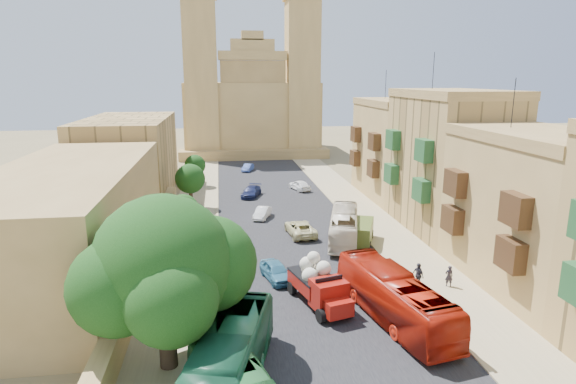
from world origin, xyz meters
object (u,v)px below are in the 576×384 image
object	(u,v)px
street_tree_a	(170,252)
car_cream	(300,228)
car_white_b	(299,185)
car_dkblue	(251,192)
church	(251,105)
ficus_tree	(165,269)
car_blue_b	(248,168)
car_blue_a	(276,271)
bus_green_north	(226,367)
street_tree_b	(183,211)
olive_pickup	(360,233)
pedestrian_c	(418,275)
red_truck	(319,284)
street_tree_d	(195,165)
bus_red_east	(394,297)
bus_cream_east	(344,226)
pedestrian_a	(449,276)
car_white_a	(262,213)
street_tree_c	(190,179)

from	to	relation	value
street_tree_a	car_cream	world-z (taller)	street_tree_a
car_white_b	car_dkblue	bearing A→B (deg)	3.39
church	ficus_tree	size ratio (longest dim) A/B	3.89
car_blue_b	street_tree_a	bearing A→B (deg)	-79.79
car_blue_a	car_blue_b	world-z (taller)	car_blue_a
bus_green_north	car_blue_b	bearing A→B (deg)	100.68
street_tree_b	olive_pickup	size ratio (longest dim) A/B	0.88
church	pedestrian_c	xyz separation A→B (m)	(7.50, -67.06, -8.58)
olive_pickup	red_truck	bearing A→B (deg)	-118.20
church	street_tree_d	world-z (taller)	church
bus_red_east	bus_cream_east	xyz separation A→B (m)	(0.75, 15.21, -0.14)
car_blue_a	pedestrian_a	size ratio (longest dim) A/B	2.51
car_blue_b	olive_pickup	bearing A→B (deg)	-57.57
church	car_cream	world-z (taller)	church
olive_pickup	car_dkblue	world-z (taller)	olive_pickup
car_cream	pedestrian_c	size ratio (longest dim) A/B	2.72
bus_green_north	car_white_a	bearing A→B (deg)	96.82
car_dkblue	street_tree_d	bearing A→B (deg)	154.62
car_dkblue	car_white_b	world-z (taller)	car_white_b
church	car_dkblue	bearing A→B (deg)	-94.03
street_tree_c	bus_cream_east	size ratio (longest dim) A/B	0.52
street_tree_d	street_tree_a	bearing A→B (deg)	-90.00
olive_pickup	bus_green_north	distance (m)	24.09
church	car_blue_a	world-z (taller)	church
street_tree_a	street_tree_b	bearing A→B (deg)	90.00
car_white_a	car_blue_b	size ratio (longest dim) A/B	1.02
street_tree_b	street_tree_c	world-z (taller)	street_tree_c
car_blue_a	car_white_b	size ratio (longest dim) A/B	0.98
street_tree_a	pedestrian_a	bearing A→B (deg)	-1.82
car_blue_a	car_white_a	size ratio (longest dim) A/B	1.11
red_truck	car_white_b	bearing A→B (deg)	82.80
car_blue_a	car_white_b	xyz separation A→B (m)	(6.64, 29.25, 0.02)
street_tree_c	street_tree_d	size ratio (longest dim) A/B	1.18
street_tree_c	car_blue_b	size ratio (longest dim) A/B	1.51
red_truck	car_blue_a	world-z (taller)	red_truck
church	bus_red_east	size ratio (longest dim) A/B	3.25
bus_green_north	pedestrian_a	size ratio (longest dim) A/B	7.19
olive_pickup	pedestrian_c	world-z (taller)	olive_pickup
car_cream	pedestrian_a	size ratio (longest dim) A/B	3.18
bus_red_east	pedestrian_c	xyz separation A→B (m)	(3.50, 4.44, -0.62)
church	bus_green_north	xyz separation A→B (m)	(-6.49, -77.61, -7.91)
church	car_blue_a	xyz separation A→B (m)	(-2.57, -64.27, -8.83)
bus_green_north	car_white_b	xyz separation A→B (m)	(10.57, 42.59, -0.90)
ficus_tree	bus_green_north	bearing A→B (deg)	-45.80
car_white_a	car_blue_a	bearing A→B (deg)	-72.06
church	street_tree_b	bearing A→B (deg)	-100.38
car_dkblue	pedestrian_c	world-z (taller)	pedestrian_c
olive_pickup	pedestrian_a	bearing A→B (deg)	-69.99
bus_green_north	car_blue_a	size ratio (longest dim) A/B	2.87
street_tree_d	red_truck	bearing A→B (deg)	-75.60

